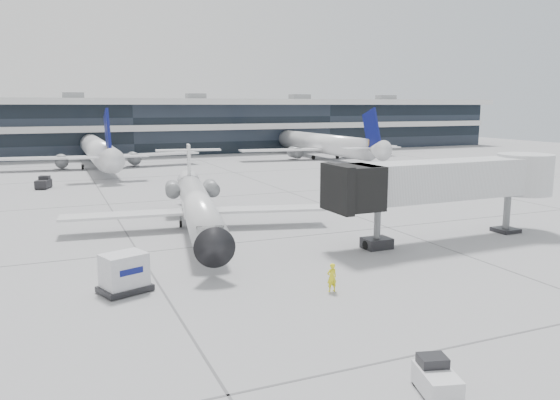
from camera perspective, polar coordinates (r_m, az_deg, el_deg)
name	(u,v)px	position (r m, az deg, el deg)	size (l,w,h in m)	color
ground	(275,239)	(40.89, -0.53, -4.09)	(220.00, 220.00, 0.00)	gray
terminal	(126,129)	(119.75, -15.80, 7.18)	(170.00, 22.00, 10.00)	black
bg_jet_center	(99,167)	(92.49, -18.43, 3.24)	(32.00, 40.00, 9.60)	white
bg_jet_right	(320,158)	(103.56, 4.25, 4.38)	(32.00, 40.00, 9.60)	white
regional_jet	(197,204)	(44.16, -8.65, -0.40)	(21.07, 26.27, 6.09)	silver
jet_bridge	(457,180)	(42.24, 18.00, 2.02)	(18.99, 4.21, 6.11)	#ADB0B2
ramp_worker	(332,277)	(29.56, 5.43, -8.06)	(0.58, 0.38, 1.58)	yellow
baggage_tug	(436,379)	(20.52, 16.01, -17.54)	(1.61, 2.15, 1.22)	silver
cargo_uld	(124,273)	(30.45, -15.96, -7.36)	(3.02, 2.62, 2.07)	black
traffic_cone	(107,215)	(50.77, -17.62, -1.52)	(0.39, 0.39, 0.52)	#FF3D0D
far_tug	(44,183)	(71.36, -23.47, 1.64)	(2.02, 2.63, 1.48)	black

